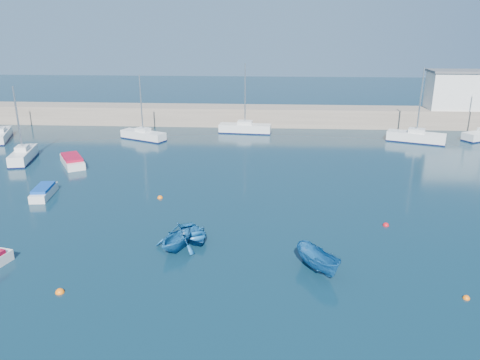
# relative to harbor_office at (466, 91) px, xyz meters

# --- Properties ---
(ground) EXTENTS (220.00, 220.00, 0.00)m
(ground) POSITION_rel_harbor_office_xyz_m (-30.00, -46.00, -5.10)
(ground) COLOR #0C2837
(ground) RESTS_ON ground
(back_wall) EXTENTS (96.00, 4.50, 2.60)m
(back_wall) POSITION_rel_harbor_office_xyz_m (-30.00, 0.00, -3.80)
(back_wall) COLOR gray
(back_wall) RESTS_ON ground
(harbor_office) EXTENTS (10.00, 4.00, 5.00)m
(harbor_office) POSITION_rel_harbor_office_xyz_m (0.00, 0.00, 0.00)
(harbor_office) COLOR silver
(harbor_office) RESTS_ON back_wall
(sailboat_3) EXTENTS (2.89, 6.07, 7.90)m
(sailboat_3) POSITION_rel_harbor_office_xyz_m (-52.99, -20.21, -4.44)
(sailboat_3) COLOR silver
(sailboat_3) RESTS_ON ground
(sailboat_4) EXTENTS (4.14, 7.04, 8.91)m
(sailboat_4) POSITION_rel_harbor_office_xyz_m (-60.65, -11.22, -4.50)
(sailboat_4) COLOR silver
(sailboat_4) RESTS_ON ground
(sailboat_5) EXTENTS (6.19, 4.20, 8.03)m
(sailboat_5) POSITION_rel_harbor_office_xyz_m (-42.73, -9.94, -4.51)
(sailboat_5) COLOR silver
(sailboat_5) RESTS_ON ground
(sailboat_6) EXTENTS (7.00, 2.52, 9.05)m
(sailboat_6) POSITION_rel_harbor_office_xyz_m (-30.15, -5.29, -4.45)
(sailboat_6) COLOR silver
(sailboat_6) RESTS_ON ground
(sailboat_7) EXTENTS (7.04, 4.25, 9.04)m
(sailboat_7) POSITION_rel_harbor_office_xyz_m (-8.85, -9.14, -4.42)
(sailboat_7) COLOR silver
(sailboat_7) RESTS_ON ground
(motorboat_1) EXTENTS (1.76, 3.84, 0.91)m
(motorboat_1) POSITION_rel_harbor_office_xyz_m (-45.90, -30.51, -4.67)
(motorboat_1) COLOR silver
(motorboat_1) RESTS_ON ground
(motorboat_2) EXTENTS (4.06, 5.08, 1.01)m
(motorboat_2) POSITION_rel_harbor_office_xyz_m (-47.19, -21.38, -4.63)
(motorboat_2) COLOR silver
(motorboat_2) RESTS_ON ground
(dinghy_center) EXTENTS (3.80, 4.20, 0.71)m
(dinghy_center) POSITION_rel_harbor_office_xyz_m (-31.96, -37.92, -4.74)
(dinghy_center) COLOR #14538E
(dinghy_center) RESTS_ON ground
(dinghy_left) EXTENTS (3.95, 4.20, 1.76)m
(dinghy_left) POSITION_rel_harbor_office_xyz_m (-32.78, -39.47, -4.22)
(dinghy_left) COLOR #14538E
(dinghy_left) RESTS_ON ground
(dinghy_right) EXTENTS (3.12, 3.83, 1.42)m
(dinghy_right) POSITION_rel_harbor_office_xyz_m (-23.90, -41.79, -4.39)
(dinghy_right) COLOR #14538E
(dinghy_right) RESTS_ON ground
(buoy_0) EXTENTS (0.50, 0.50, 0.50)m
(buoy_0) POSITION_rel_harbor_office_xyz_m (-38.20, -45.00, -5.10)
(buoy_0) COLOR orange
(buoy_0) RESTS_ON ground
(buoy_1) EXTENTS (0.46, 0.46, 0.46)m
(buoy_1) POSITION_rel_harbor_office_xyz_m (-18.33, -34.83, -5.10)
(buoy_1) COLOR red
(buoy_1) RESTS_ON ground
(buoy_3) EXTENTS (0.45, 0.45, 0.45)m
(buoy_3) POSITION_rel_harbor_office_xyz_m (-36.00, -30.30, -5.10)
(buoy_3) COLOR orange
(buoy_3) RESTS_ON ground
(buoy_5) EXTENTS (0.38, 0.38, 0.38)m
(buoy_5) POSITION_rel_harbor_office_xyz_m (-16.24, -44.20, -5.10)
(buoy_5) COLOR orange
(buoy_5) RESTS_ON ground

